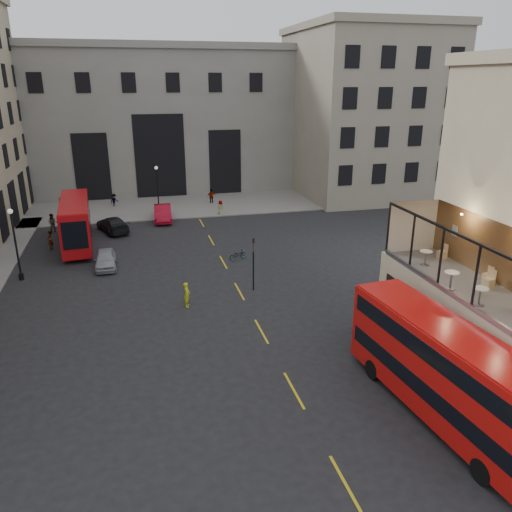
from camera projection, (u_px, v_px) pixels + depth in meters
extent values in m
plane|color=black|center=(333.00, 384.00, 23.94)|extent=(140.00, 140.00, 0.00)
cube|color=black|center=(430.00, 335.00, 24.42)|extent=(0.08, 9.20, 3.00)
cube|color=brown|center=(496.00, 252.00, 23.76)|extent=(0.04, 10.00, 2.90)
cube|color=beige|center=(413.00, 226.00, 27.99)|extent=(3.00, 0.04, 2.90)
cube|color=black|center=(474.00, 225.00, 22.93)|extent=(3.00, 10.00, 0.04)
cube|color=slate|center=(437.00, 284.00, 23.52)|extent=(0.12, 10.00, 0.18)
cube|color=black|center=(445.00, 228.00, 22.60)|extent=(0.12, 10.00, 0.10)
cube|color=beige|center=(455.00, 231.00, 26.62)|extent=(0.04, 0.45, 0.55)
cylinder|color=#FFD899|center=(462.00, 214.00, 24.96)|extent=(0.12, 0.12, 0.05)
cube|color=#BFB18F|center=(458.00, 327.00, 24.69)|extent=(3.00, 11.00, 4.50)
cube|color=slate|center=(465.00, 284.00, 23.92)|extent=(3.00, 10.00, 0.10)
cube|color=gray|center=(155.00, 120.00, 63.65)|extent=(34.00, 10.00, 18.00)
cube|color=gray|center=(151.00, 47.00, 60.78)|extent=(35.00, 10.60, 0.80)
cube|color=black|center=(160.00, 157.00, 60.38)|extent=(6.00, 0.12, 10.00)
cube|color=black|center=(92.00, 168.00, 58.87)|extent=(4.00, 0.12, 8.00)
cube|color=black|center=(225.00, 163.00, 62.56)|extent=(4.00, 0.12, 8.00)
cube|color=gray|center=(363.00, 112.00, 61.77)|extent=(16.00, 18.00, 20.00)
cube|color=gray|center=(369.00, 27.00, 58.57)|extent=(16.60, 18.60, 0.80)
cube|color=slate|center=(157.00, 206.00, 57.27)|extent=(40.00, 12.00, 0.12)
cylinder|color=black|center=(253.00, 271.00, 34.21)|extent=(0.10, 0.10, 2.80)
imported|color=black|center=(253.00, 245.00, 33.57)|extent=(0.16, 0.20, 1.00)
cylinder|color=black|center=(63.00, 223.00, 45.60)|extent=(0.10, 0.10, 2.80)
imported|color=black|center=(60.00, 203.00, 44.97)|extent=(0.16, 0.20, 1.00)
cylinder|color=black|center=(16.00, 247.00, 35.64)|extent=(0.14, 0.14, 5.00)
cylinder|color=black|center=(21.00, 276.00, 36.39)|extent=(0.36, 0.36, 0.50)
sphere|color=silver|center=(10.00, 211.00, 34.75)|extent=(0.36, 0.36, 0.36)
cylinder|color=black|center=(158.00, 193.00, 52.80)|extent=(0.14, 0.14, 5.00)
cylinder|color=black|center=(159.00, 213.00, 53.55)|extent=(0.36, 0.36, 0.50)
sphere|color=silver|center=(156.00, 168.00, 51.91)|extent=(0.36, 0.36, 0.36)
cube|color=#BB0F0D|center=(443.00, 369.00, 21.02)|extent=(3.52, 10.87, 3.78)
cube|color=black|center=(442.00, 380.00, 21.20)|extent=(3.50, 10.29, 0.78)
cube|color=black|center=(447.00, 345.00, 20.63)|extent=(3.50, 10.29, 0.78)
cube|color=#BB0F0D|center=(449.00, 329.00, 20.38)|extent=(3.40, 10.64, 0.12)
cylinder|color=black|center=(373.00, 369.00, 24.29)|extent=(0.37, 0.99, 0.97)
cylinder|color=black|center=(411.00, 361.00, 25.00)|extent=(0.37, 0.99, 0.97)
cylinder|color=black|center=(482.00, 471.00, 17.96)|extent=(0.37, 0.99, 0.97)
cube|color=#B30C10|center=(76.00, 222.00, 43.30)|extent=(2.99, 10.27, 3.59)
cube|color=black|center=(77.00, 227.00, 43.47)|extent=(3.00, 9.72, 0.74)
cube|color=black|center=(74.00, 209.00, 42.93)|extent=(3.00, 9.72, 0.74)
cube|color=#B30C10|center=(73.00, 201.00, 42.69)|extent=(2.89, 10.06, 0.11)
cylinder|color=black|center=(67.00, 231.00, 46.47)|extent=(0.32, 0.94, 0.92)
cylinder|color=black|center=(90.00, 229.00, 47.08)|extent=(0.32, 0.94, 0.92)
cylinder|color=black|center=(65.00, 254.00, 40.39)|extent=(0.32, 0.94, 0.92)
cylinder|color=black|center=(91.00, 252.00, 40.99)|extent=(0.32, 0.94, 0.92)
imported|color=#9D9FA5|center=(106.00, 259.00, 38.65)|extent=(1.62, 3.93, 1.33)
imported|color=#A50A1F|center=(163.00, 213.00, 51.48)|extent=(1.98, 4.98, 1.61)
imported|color=black|center=(113.00, 224.00, 47.75)|extent=(3.55, 5.34, 1.44)
imported|color=gray|center=(238.00, 255.00, 40.38)|extent=(1.68, 1.10, 0.83)
imported|color=#D0DC17|center=(187.00, 295.00, 31.92)|extent=(0.50, 0.67, 1.65)
imported|color=gray|center=(53.00, 223.00, 47.57)|extent=(0.94, 0.76, 1.80)
imported|color=gray|center=(114.00, 201.00, 56.94)|extent=(1.14, 1.08, 1.55)
imported|color=gray|center=(211.00, 197.00, 58.39)|extent=(1.11, 0.61, 1.79)
imported|color=gray|center=(221.00, 208.00, 53.71)|extent=(0.91, 0.89, 1.58)
imported|color=gray|center=(50.00, 240.00, 42.68)|extent=(0.54, 0.69, 1.67)
cylinder|color=silver|center=(481.00, 288.00, 21.33)|extent=(0.64, 0.64, 0.04)
cylinder|color=slate|center=(480.00, 297.00, 21.46)|extent=(0.09, 0.09, 0.75)
cylinder|color=slate|center=(478.00, 305.00, 21.59)|extent=(0.47, 0.47, 0.03)
cylinder|color=white|center=(452.00, 272.00, 23.00)|extent=(0.67, 0.67, 0.04)
cylinder|color=slate|center=(451.00, 280.00, 23.13)|extent=(0.09, 0.09, 0.79)
cylinder|color=slate|center=(450.00, 288.00, 23.27)|extent=(0.49, 0.49, 0.03)
cylinder|color=silver|center=(426.00, 251.00, 25.98)|extent=(0.63, 0.63, 0.04)
cylinder|color=slate|center=(425.00, 258.00, 26.10)|extent=(0.08, 0.08, 0.74)
cylinder|color=slate|center=(425.00, 265.00, 26.23)|extent=(0.46, 0.46, 0.03)
cube|color=tan|center=(488.00, 283.00, 23.33)|extent=(0.52, 0.52, 0.47)
cube|color=tan|center=(492.00, 273.00, 23.27)|extent=(0.14, 0.44, 0.42)
cube|color=tan|center=(487.00, 278.00, 24.03)|extent=(0.42, 0.42, 0.40)
cube|color=tan|center=(491.00, 270.00, 23.96)|extent=(0.09, 0.38, 0.36)
cube|color=tan|center=(442.00, 255.00, 27.11)|extent=(0.48, 0.48, 0.44)
cube|color=tan|center=(445.00, 247.00, 27.05)|extent=(0.12, 0.41, 0.39)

